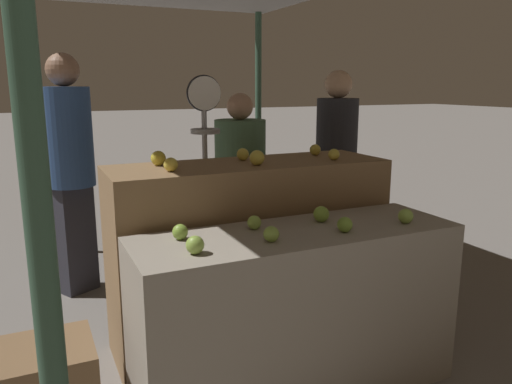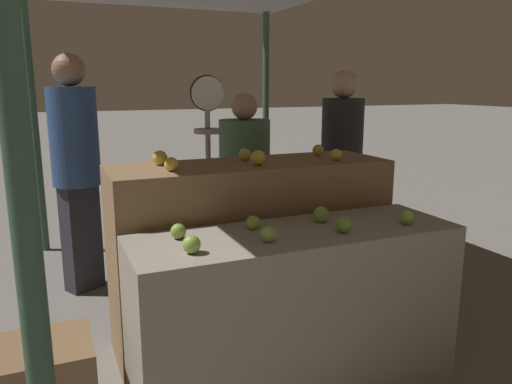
{
  "view_description": "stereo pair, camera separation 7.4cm",
  "coord_description": "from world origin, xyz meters",
  "px_view_note": "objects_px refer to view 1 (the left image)",
  "views": [
    {
      "loc": [
        -1.2,
        -2.09,
        1.61
      ],
      "look_at": [
        -0.1,
        0.3,
        1.03
      ],
      "focal_mm": 35.0,
      "sensor_mm": 36.0,
      "label": 1
    },
    {
      "loc": [
        -1.14,
        -2.12,
        1.61
      ],
      "look_at": [
        -0.1,
        0.3,
        1.03
      ],
      "focal_mm": 35.0,
      "sensor_mm": 36.0,
      "label": 2
    }
  ],
  "objects_px": {
    "produce_scale": "(205,147)",
    "person_vendor_at_scale": "(240,179)",
    "person_customer_left": "(336,158)",
    "person_customer_right": "(70,158)"
  },
  "relations": [
    {
      "from": "produce_scale",
      "to": "person_customer_right",
      "type": "height_order",
      "value": "person_customer_right"
    },
    {
      "from": "person_customer_left",
      "to": "person_customer_right",
      "type": "xyz_separation_m",
      "value": [
        -2.08,
        0.46,
        0.07
      ]
    },
    {
      "from": "produce_scale",
      "to": "person_vendor_at_scale",
      "type": "height_order",
      "value": "produce_scale"
    },
    {
      "from": "person_customer_left",
      "to": "produce_scale",
      "type": "bearing_deg",
      "value": 40.86
    },
    {
      "from": "person_vendor_at_scale",
      "to": "person_customer_right",
      "type": "height_order",
      "value": "person_customer_right"
    },
    {
      "from": "produce_scale",
      "to": "person_customer_right",
      "type": "distance_m",
      "value": 1.12
    },
    {
      "from": "produce_scale",
      "to": "person_customer_left",
      "type": "bearing_deg",
      "value": 12.9
    },
    {
      "from": "person_vendor_at_scale",
      "to": "person_customer_left",
      "type": "xyz_separation_m",
      "value": [
        0.87,
        -0.03,
        0.12
      ]
    },
    {
      "from": "person_customer_left",
      "to": "person_customer_right",
      "type": "bearing_deg",
      "value": 15.51
    },
    {
      "from": "produce_scale",
      "to": "person_vendor_at_scale",
      "type": "relative_size",
      "value": 1.08
    }
  ]
}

